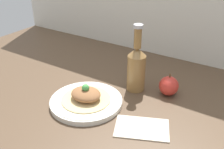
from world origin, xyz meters
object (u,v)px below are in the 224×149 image
(apple, at_px, (169,86))
(plate, at_px, (86,101))
(plated_food, at_px, (86,95))
(cider_bottle, at_px, (136,67))

(apple, bearing_deg, plate, -135.41)
(plate, bearing_deg, apple, 44.59)
(plate, bearing_deg, plated_food, 180.00)
(plate, xyz_separation_m, cider_bottle, (0.10, 0.19, 0.08))
(cider_bottle, bearing_deg, apple, 14.42)
(plate, xyz_separation_m, plated_food, (-0.00, 0.00, 0.03))
(plate, distance_m, apple, 0.31)
(plate, relative_size, plated_food, 1.47)
(cider_bottle, height_order, apple, cider_bottle)
(plated_food, bearing_deg, cider_bottle, 62.15)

